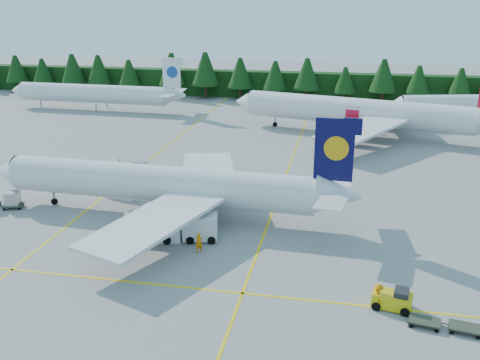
% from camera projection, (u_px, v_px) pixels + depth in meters
% --- Properties ---
extents(ground, '(320.00, 320.00, 0.00)m').
position_uv_depth(ground, '(190.00, 253.00, 48.52)').
color(ground, gray).
rests_on(ground, ground).
extents(taxi_stripe_a, '(0.25, 120.00, 0.01)m').
position_uv_depth(taxi_stripe_a, '(130.00, 176.00, 69.66)').
color(taxi_stripe_a, yellow).
rests_on(taxi_stripe_a, ground).
extents(taxi_stripe_b, '(0.25, 120.00, 0.01)m').
position_uv_depth(taxi_stripe_b, '(282.00, 186.00, 66.00)').
color(taxi_stripe_b, yellow).
rests_on(taxi_stripe_b, ground).
extents(taxi_stripe_cross, '(80.00, 0.25, 0.01)m').
position_uv_depth(taxi_stripe_cross, '(169.00, 286.00, 42.94)').
color(taxi_stripe_cross, yellow).
rests_on(taxi_stripe_cross, ground).
extents(treeline_hedge, '(220.00, 4.00, 6.00)m').
position_uv_depth(treeline_hedge, '(289.00, 85.00, 123.75)').
color(treeline_hedge, black).
rests_on(treeline_hedge, ground).
extents(airliner_navy, '(39.24, 32.25, 11.41)m').
position_uv_depth(airliner_navy, '(152.00, 184.00, 56.21)').
color(airliner_navy, silver).
rests_on(airliner_navy, ground).
extents(airliner_red, '(44.14, 35.87, 13.08)m').
position_uv_depth(airliner_red, '(351.00, 112.00, 89.88)').
color(airliner_red, silver).
rests_on(airliner_red, ground).
extents(airliner_far_left, '(38.01, 4.87, 11.05)m').
position_uv_depth(airliner_far_left, '(88.00, 93.00, 110.33)').
color(airliner_far_left, silver).
rests_on(airliner_far_left, ground).
extents(airstairs, '(4.17, 5.66, 3.42)m').
position_uv_depth(airstairs, '(125.00, 191.00, 62.13)').
color(airstairs, silver).
rests_on(airstairs, ground).
extents(service_truck, '(5.58, 2.98, 2.56)m').
position_uv_depth(service_truck, '(190.00, 228.00, 50.77)').
color(service_truck, silver).
rests_on(service_truck, ground).
extents(baggage_tug, '(3.10, 2.03, 1.54)m').
position_uv_depth(baggage_tug, '(393.00, 299.00, 39.63)').
color(baggage_tug, '#D1B80B').
rests_on(baggage_tug, ground).
extents(uld_pair, '(5.07, 2.41, 1.59)m').
position_uv_depth(uld_pair, '(1.00, 199.00, 58.71)').
color(uld_pair, '#383D2C').
rests_on(uld_pair, ground).
extents(crew_a, '(0.82, 0.76, 1.88)m').
position_uv_depth(crew_a, '(199.00, 243.00, 48.31)').
color(crew_a, orange).
rests_on(crew_a, ground).
extents(crew_b, '(1.13, 1.06, 1.85)m').
position_uv_depth(crew_b, '(151.00, 235.00, 50.08)').
color(crew_b, '#E24B04').
rests_on(crew_b, ground).
extents(crew_c, '(0.67, 0.88, 1.94)m').
position_uv_depth(crew_c, '(378.00, 296.00, 39.63)').
color(crew_c, orange).
rests_on(crew_c, ground).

